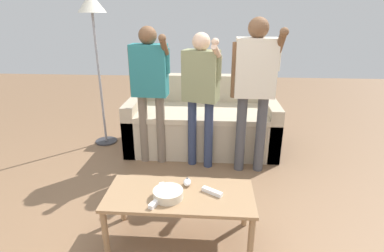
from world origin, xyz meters
name	(u,v)px	position (x,y,z in m)	size (l,w,h in m)	color
ground_plane	(174,225)	(0.00, 0.00, 0.00)	(12.00, 12.00, 0.00)	brown
couch	(202,123)	(0.16, 1.58, 0.31)	(1.80, 0.89, 0.86)	#B7A88E
coffee_table	(180,200)	(0.07, -0.16, 0.35)	(1.06, 0.47, 0.41)	#997551
snack_bowl	(168,194)	(-0.01, -0.21, 0.44)	(0.21, 0.21, 0.06)	beige
game_remote_nunchuk	(187,182)	(0.11, -0.04, 0.43)	(0.06, 0.09, 0.05)	white
floor_lamp	(93,16)	(-1.11, 1.60, 1.58)	(0.32, 0.32, 1.84)	#2D2D33
player_left	(150,81)	(-0.38, 1.11, 0.94)	(0.44, 0.33, 1.50)	#756656
player_center	(201,86)	(0.16, 1.05, 0.91)	(0.42, 0.38, 1.44)	#2D3856
player_right	(255,80)	(0.70, 0.98, 1.00)	(0.47, 0.34, 1.59)	#47474C
game_remote_wand_near	(156,202)	(-0.08, -0.29, 0.42)	(0.09, 0.15, 0.03)	white
game_remote_wand_far	(165,189)	(-0.05, -0.13, 0.42)	(0.11, 0.16, 0.03)	white
game_remote_wand_spare	(212,192)	(0.30, -0.14, 0.42)	(0.15, 0.12, 0.03)	white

